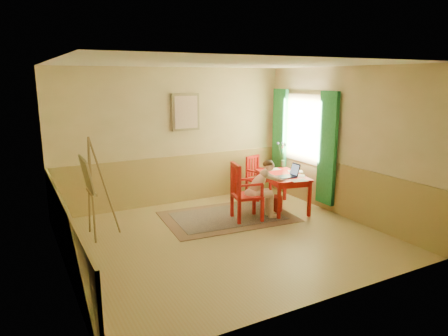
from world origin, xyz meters
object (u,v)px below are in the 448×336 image
laptop (289,174)px  chair_left (244,192)px  table (283,179)px  figure (262,187)px  chair_back (257,177)px  easel (89,179)px

laptop → chair_left: bearing=178.4°
table → figure: 0.72m
chair_left → figure: (0.34, -0.06, 0.07)m
chair_left → chair_back: chair_left is taller
table → chair_back: size_ratio=1.45×
chair_back → figure: size_ratio=0.82×
chair_back → table: bearing=-91.8°
chair_left → figure: bearing=-9.6°
chair_back → laptop: (-0.05, -1.20, 0.32)m
easel → laptop: bearing=-8.1°
chair_left → easel: (-2.63, 0.49, 0.46)m
table → laptop: bearing=-94.9°
laptop → figure: bearing=-177.4°
laptop → easel: (-3.62, 0.52, 0.23)m
chair_left → laptop: 1.02m
chair_left → laptop: bearing=-1.6°
chair_left → chair_back: (1.04, 1.18, -0.09)m
table → chair_left: chair_left is taller
laptop → easel: easel is taller
chair_back → easel: 3.78m
chair_left → chair_back: bearing=48.4°
figure → table: bearing=21.1°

